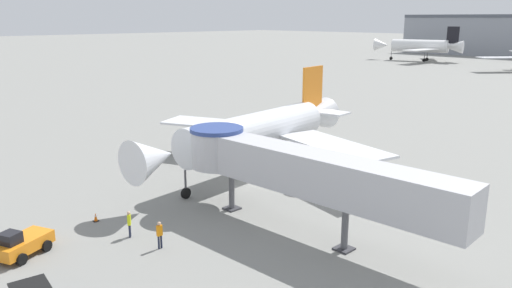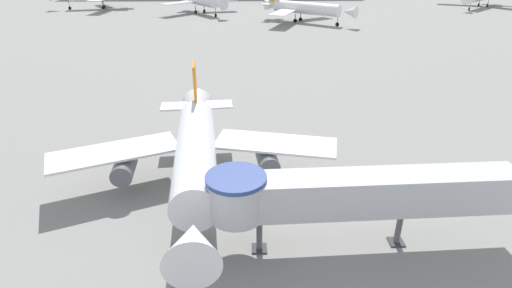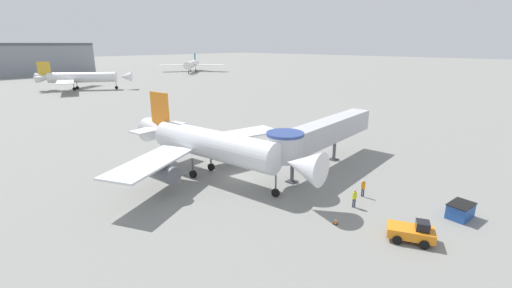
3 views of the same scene
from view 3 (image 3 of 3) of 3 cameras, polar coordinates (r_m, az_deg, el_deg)
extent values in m
plane|color=gray|center=(40.78, -3.20, -5.78)|extent=(800.00, 800.00, 0.00)
cylinder|color=silver|center=(39.86, -7.01, -0.13)|extent=(5.12, 17.40, 3.41)
cone|color=silver|center=(33.12, 7.94, -3.65)|extent=(3.77, 4.08, 3.41)
cone|color=silver|center=(46.97, -15.65, 1.92)|extent=(3.91, 5.44, 3.41)
cube|color=silver|center=(37.18, -17.26, -2.97)|extent=(11.84, 8.29, 0.22)
cube|color=silver|center=(46.65, -2.80, 1.67)|extent=(11.73, 6.42, 0.22)
cube|color=orange|center=(46.12, -15.74, 5.57)|extent=(0.58, 3.39, 4.44)
cube|color=silver|center=(47.03, -15.89, 2.67)|extent=(7.75, 3.12, 0.18)
cylinder|color=#565960|center=(37.32, -15.11, -4.66)|extent=(2.21, 3.55, 1.88)
cylinder|color=#565960|center=(45.71, -2.54, -0.19)|extent=(2.21, 3.55, 1.88)
cylinder|color=#4C4C51|center=(35.63, 3.31, -6.68)|extent=(0.18, 0.18, 1.96)
cylinder|color=black|center=(36.02, 3.28, -8.11)|extent=(0.35, 0.92, 0.90)
cylinder|color=#4C4C51|center=(41.16, -10.52, -3.69)|extent=(0.22, 0.22, 1.96)
cylinder|color=black|center=(41.50, -10.45, -4.96)|extent=(0.49, 0.94, 0.90)
cylinder|color=#4C4C51|center=(43.15, -7.53, -2.60)|extent=(0.22, 0.22, 1.96)
cylinder|color=black|center=(43.48, -7.48, -3.82)|extent=(0.49, 0.94, 0.90)
cube|color=#B7B7BC|center=(45.36, 12.01, 2.19)|extent=(19.74, 3.59, 2.80)
cylinder|color=#B7B7BC|center=(37.25, 4.83, -0.62)|extent=(3.90, 3.90, 2.80)
cylinder|color=navy|center=(36.83, 4.89, 1.69)|extent=(4.10, 4.10, 0.30)
cylinder|color=#56565B|center=(39.43, 6.05, -4.21)|extent=(0.44, 0.44, 3.11)
cube|color=#333338|center=(39.99, 5.99, -6.22)|extent=(1.10, 1.10, 0.12)
cylinder|color=#56565B|center=(47.84, 12.92, -0.81)|extent=(0.44, 0.44, 3.11)
cube|color=#333338|center=(48.29, 12.81, -2.51)|extent=(1.10, 1.10, 0.12)
cube|color=orange|center=(31.17, 24.35, -13.23)|extent=(3.08, 4.00, 0.78)
cube|color=black|center=(30.93, 26.02, -12.13)|extent=(1.40, 1.35, 0.70)
cylinder|color=black|center=(30.67, 26.26, -14.82)|extent=(0.55, 0.77, 0.71)
cylinder|color=black|center=(32.28, 25.93, -13.16)|extent=(0.55, 0.77, 0.71)
cylinder|color=black|center=(30.45, 22.49, -14.57)|extent=(0.55, 0.77, 0.71)
cylinder|color=black|center=(32.07, 22.37, -12.90)|extent=(0.55, 0.77, 0.71)
cube|color=#234C9E|center=(36.97, 30.90, -9.56)|extent=(2.62, 2.00, 1.33)
cube|color=black|center=(36.69, 31.06, -8.57)|extent=(2.78, 2.12, 0.08)
cube|color=black|center=(48.51, 1.46, -2.05)|extent=(0.50, 0.50, 0.04)
cone|color=orange|center=(48.38, 1.46, -1.59)|extent=(0.34, 0.34, 0.78)
cylinder|color=white|center=(48.35, 1.46, -1.49)|extent=(0.19, 0.19, 0.09)
cube|color=black|center=(31.92, 13.10, -12.85)|extent=(0.38, 0.38, 0.04)
cone|color=orange|center=(31.77, 13.14, -12.34)|extent=(0.26, 0.26, 0.60)
cylinder|color=white|center=(31.73, 13.15, -12.23)|extent=(0.15, 0.15, 0.07)
cylinder|color=#1E2338|center=(37.76, 17.23, -7.68)|extent=(0.13, 0.13, 0.89)
cylinder|color=#1E2338|center=(37.69, 17.48, -7.76)|extent=(0.13, 0.13, 0.89)
cube|color=orange|center=(37.42, 17.46, -6.61)|extent=(0.22, 0.36, 0.70)
sphere|color=tan|center=(37.24, 17.52, -5.94)|extent=(0.24, 0.24, 0.24)
cylinder|color=#1E2338|center=(35.20, 16.14, -9.41)|extent=(0.13, 0.13, 0.89)
cylinder|color=#1E2338|center=(35.12, 15.87, -9.45)|extent=(0.13, 0.13, 0.89)
cube|color=#D1E019|center=(34.83, 16.11, -8.24)|extent=(0.40, 0.38, 0.71)
sphere|color=tan|center=(34.64, 16.17, -7.53)|extent=(0.24, 0.24, 0.24)
cylinder|color=white|center=(132.48, -26.92, 9.87)|extent=(19.15, 16.15, 3.43)
cone|color=white|center=(128.90, -20.86, 10.43)|extent=(5.08, 5.02, 3.43)
cone|color=white|center=(136.62, -31.78, 9.35)|extent=(6.15, 5.87, 3.43)
cube|color=white|center=(125.45, -29.22, 9.02)|extent=(9.28, 14.35, 0.22)
cube|color=white|center=(141.39, -26.94, 9.93)|extent=(13.94, 11.55, 0.22)
cube|color=gold|center=(136.30, -31.87, 10.64)|extent=(3.27, 2.66, 4.45)
cube|color=white|center=(136.67, -31.92, 9.58)|extent=(7.87, 8.92, 0.18)
cylinder|color=#4C4C51|center=(129.92, -22.27, 9.12)|extent=(0.18, 0.18, 1.97)
cylinder|color=black|center=(130.03, -22.22, 8.69)|extent=(1.02, 0.89, 1.10)
cylinder|color=#4C4C51|center=(132.13, -28.09, 8.52)|extent=(0.22, 0.22, 1.97)
cylinder|color=black|center=(132.24, -28.03, 8.10)|extent=(1.11, 1.00, 1.10)
cylinder|color=#4C4C51|center=(135.03, -27.68, 8.71)|extent=(0.22, 0.22, 1.97)
cylinder|color=black|center=(135.14, -27.62, 8.30)|extent=(1.11, 1.00, 1.10)
cylinder|color=white|center=(197.88, -10.66, 12.96)|extent=(20.26, 20.02, 3.49)
cone|color=white|center=(182.29, -11.41, 12.65)|extent=(5.18, 5.17, 3.49)
cone|color=white|center=(211.43, -10.09, 13.20)|extent=(6.17, 6.15, 3.49)
cube|color=white|center=(202.87, -13.35, 12.71)|extent=(17.07, 12.40, 0.22)
cube|color=white|center=(199.93, -7.62, 12.95)|extent=(12.20, 17.11, 0.22)
cube|color=#19707F|center=(211.03, -10.15, 14.04)|extent=(3.32, 3.28, 4.53)
cube|color=white|center=(211.66, -10.09, 13.37)|extent=(10.03, 10.12, 0.18)
cylinder|color=#4C4C51|center=(186.21, -11.17, 11.89)|extent=(0.18, 0.18, 2.00)
cylinder|color=black|center=(186.28, -11.15, 11.58)|extent=(0.97, 0.96, 1.10)
cylinder|color=#4C4C51|center=(201.37, -10.93, 12.22)|extent=(0.22, 0.22, 2.00)
cylinder|color=black|center=(201.44, -10.92, 11.94)|extent=(1.06, 1.06, 1.10)
cylinder|color=#4C4C51|center=(200.90, -10.03, 12.26)|extent=(0.22, 0.22, 2.00)
cylinder|color=black|center=(200.98, -10.02, 11.97)|extent=(1.06, 1.06, 1.10)
camera|label=1|loc=(56.97, 45.70, 10.56)|focal=35.00mm
camera|label=2|loc=(29.35, 47.50, 19.57)|focal=28.00mm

